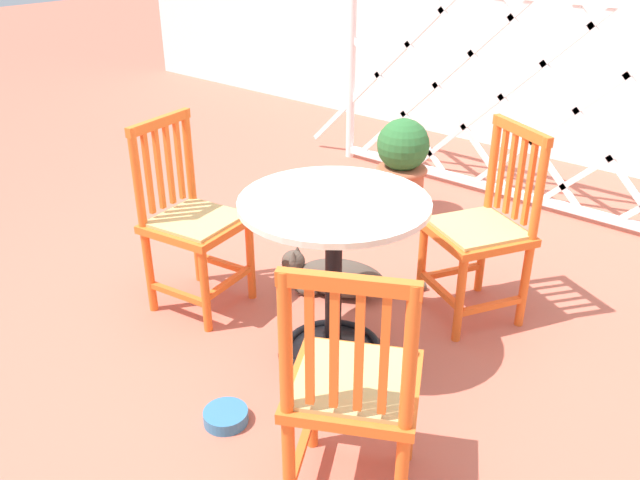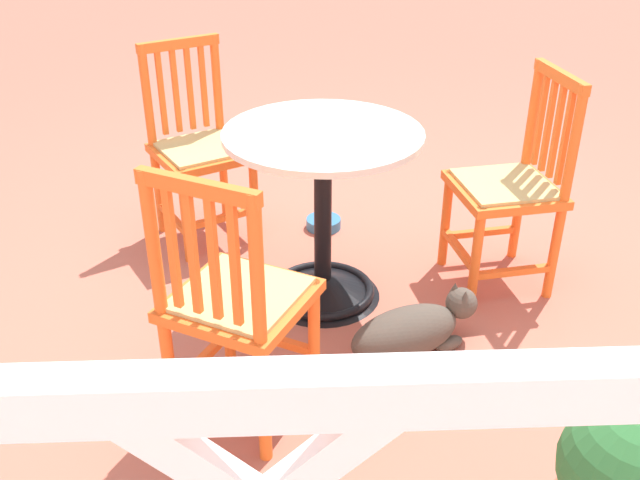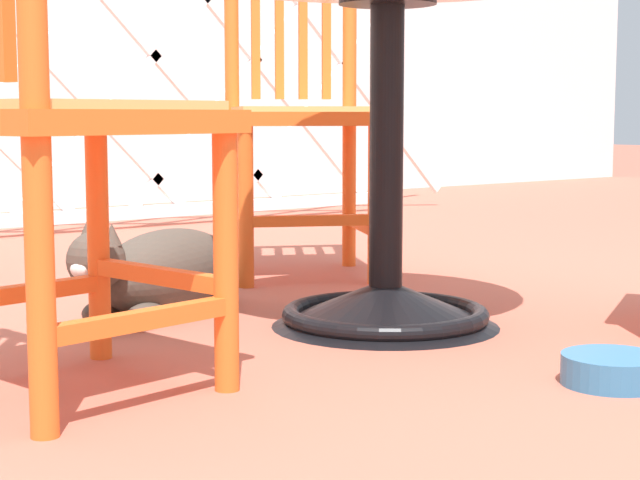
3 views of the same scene
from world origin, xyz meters
name	(u,v)px [view 2 (image 2 of 3)]	position (x,y,z in m)	size (l,w,h in m)	color
ground_plane	(340,266)	(0.00, 0.00, 0.00)	(24.00, 24.00, 0.00)	#BC604C
cafe_table	(323,236)	(0.09, 0.23, 0.28)	(0.76, 0.76, 0.73)	black
orange_chair_facing_out	(200,150)	(0.63, -0.34, 0.43)	(0.54, 0.54, 0.91)	orange
orange_chair_near_fence	(236,305)	(0.39, 0.92, 0.43)	(0.54, 0.54, 0.91)	orange
orange_chair_at_corner	(511,188)	(-0.69, 0.13, 0.43)	(0.46, 0.46, 0.91)	orange
tabby_cat	(414,330)	(-0.23, 0.62, 0.10)	(0.61, 0.51, 0.23)	#4C4238
pet_water_bowl	(324,223)	(0.06, -0.37, 0.03)	(0.17, 0.17, 0.05)	teal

